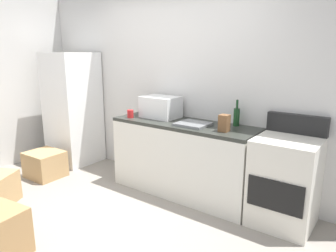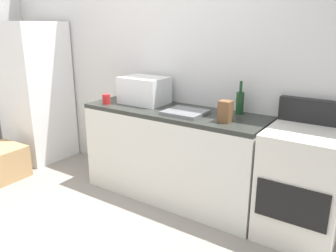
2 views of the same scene
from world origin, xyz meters
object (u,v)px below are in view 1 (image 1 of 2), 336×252
at_px(coffee_mug, 130,114).
at_px(stove_oven, 285,180).
at_px(wine_bottle, 237,116).
at_px(knife_block, 224,123).
at_px(cardboard_box_small, 45,164).
at_px(refrigerator, 73,109).
at_px(microwave, 161,107).

bearing_deg(coffee_mug, stove_oven, 5.24).
bearing_deg(wine_bottle, knife_block, -89.29).
height_order(knife_block, cardboard_box_small, knife_block).
distance_m(stove_oven, wine_bottle, 0.87).
bearing_deg(wine_bottle, refrigerator, -174.32).
bearing_deg(knife_block, refrigerator, 178.79).
bearing_deg(stove_oven, knife_block, -170.20).
bearing_deg(coffee_mug, microwave, 39.50).
height_order(refrigerator, stove_oven, refrigerator).
distance_m(stove_oven, coffee_mug, 2.00).
relative_size(microwave, knife_block, 2.56).
bearing_deg(refrigerator, microwave, 4.39).
relative_size(wine_bottle, knife_block, 1.67).
bearing_deg(microwave, cardboard_box_small, -150.78).
distance_m(coffee_mug, knife_block, 1.29).
height_order(coffee_mug, knife_block, knife_block).
bearing_deg(coffee_mug, knife_block, 2.93).
bearing_deg(refrigerator, wine_bottle, 5.68).
xyz_separation_m(refrigerator, cardboard_box_small, (0.20, -0.68, -0.68)).
height_order(refrigerator, cardboard_box_small, refrigerator).
relative_size(refrigerator, knife_block, 9.53).
xyz_separation_m(stove_oven, cardboard_box_small, (-3.07, -0.74, -0.28)).
bearing_deg(stove_oven, coffee_mug, -174.76).
bearing_deg(knife_block, wine_bottle, 90.71).
relative_size(microwave, coffee_mug, 4.60).
relative_size(stove_oven, knife_block, 6.11).
xyz_separation_m(refrigerator, wine_bottle, (2.62, 0.26, 0.15)).
height_order(microwave, coffee_mug, microwave).
relative_size(knife_block, cardboard_box_small, 0.38).
bearing_deg(refrigerator, stove_oven, 0.97).
distance_m(knife_block, cardboard_box_small, 2.64).
bearing_deg(cardboard_box_small, knife_block, 14.43).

